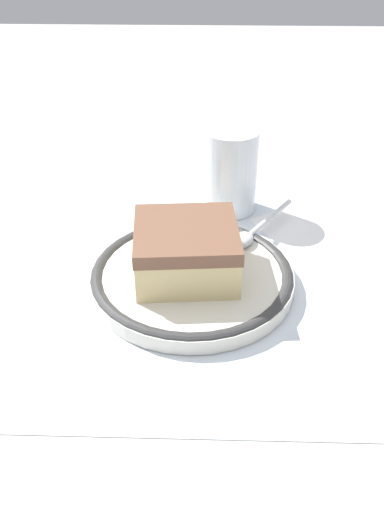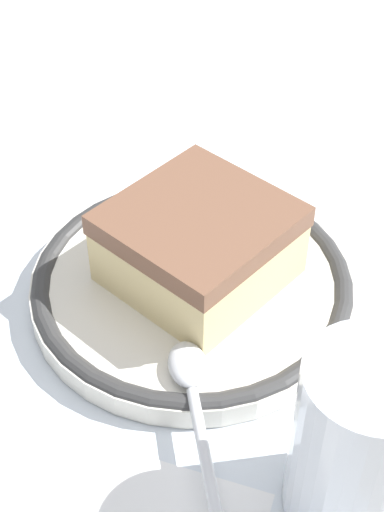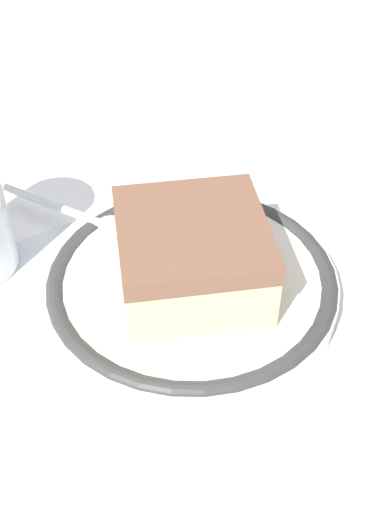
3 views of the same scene
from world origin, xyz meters
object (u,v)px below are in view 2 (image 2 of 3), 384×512
object	(u,v)px
cake_slice	(199,244)
cup	(357,452)
plate	(192,285)
spoon	(193,394)

from	to	relation	value
cake_slice	cup	bearing A→B (deg)	73.43
plate	cup	distance (m)	0.17
plate	spoon	bearing A→B (deg)	47.56
spoon	cup	size ratio (longest dim) A/B	1.11
spoon	cup	bearing A→B (deg)	103.54
cake_slice	cup	distance (m)	0.17
plate	cup	xyz separation A→B (m)	(0.04, 0.16, 0.03)
cup	spoon	bearing A→B (deg)	-76.46
cup	cake_slice	bearing A→B (deg)	-106.57
plate	spoon	distance (m)	0.10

